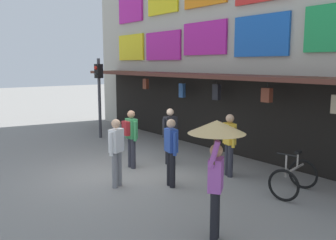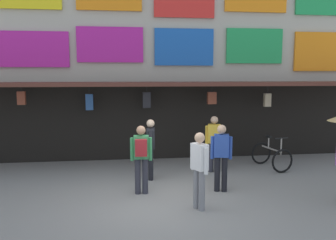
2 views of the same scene
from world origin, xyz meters
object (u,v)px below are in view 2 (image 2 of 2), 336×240
at_px(pedestrian_in_red, 141,154).
at_px(pedestrian_in_purple, 199,166).
at_px(bicycle_parked, 271,156).
at_px(pedestrian_in_white, 151,146).
at_px(pedestrian_in_black, 214,141).
at_px(pedestrian_in_green, 221,154).

xyz_separation_m(pedestrian_in_red, pedestrian_in_purple, (1.19, -1.12, -0.04)).
distance_m(bicycle_parked, pedestrian_in_white, 3.90).
bearing_deg(pedestrian_in_purple, pedestrian_in_black, 69.48).
xyz_separation_m(pedestrian_in_black, pedestrian_in_purple, (-1.05, -2.81, 0.00)).
relative_size(pedestrian_in_black, pedestrian_in_purple, 1.00).
distance_m(pedestrian_in_red, pedestrian_in_black, 2.81).
bearing_deg(pedestrian_in_green, pedestrian_in_red, 178.45).
height_order(bicycle_parked, pedestrian_in_white, pedestrian_in_white).
bearing_deg(bicycle_parked, pedestrian_in_purple, -134.53).
bearing_deg(pedestrian_in_white, bicycle_parked, 10.03).
bearing_deg(pedestrian_in_purple, pedestrian_in_green, 53.88).
bearing_deg(pedestrian_in_purple, pedestrian_in_red, 136.59).
distance_m(pedestrian_in_green, pedestrian_in_purple, 1.32).
height_order(pedestrian_in_red, pedestrian_in_white, same).
xyz_separation_m(bicycle_parked, pedestrian_in_green, (-2.15, -1.91, 0.55)).
relative_size(bicycle_parked, pedestrian_in_green, 0.76).
bearing_deg(pedestrian_in_green, pedestrian_in_white, 143.19).
height_order(pedestrian_in_black, pedestrian_in_white, same).
distance_m(pedestrian_in_red, pedestrian_in_green, 1.97).
relative_size(pedestrian_in_green, pedestrian_in_white, 1.00).
bearing_deg(pedestrian_in_green, pedestrian_in_purple, -126.12).
height_order(pedestrian_in_red, pedestrian_in_black, same).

